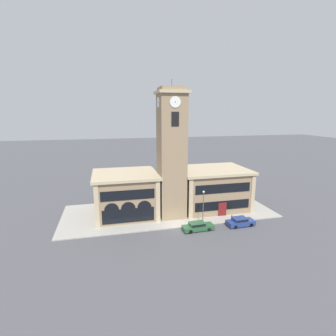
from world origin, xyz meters
TOP-DOWN VIEW (x-y plane):
  - ground_plane at (0.00, 0.00)m, footprint 300.00×300.00m
  - sidewalk_kerb at (0.00, 7.24)m, footprint 37.46×14.49m
  - clock_tower at (-0.00, 5.01)m, footprint 5.02×5.02m
  - town_hall_left_wing at (-7.64, 7.64)m, footprint 11.05×10.33m
  - town_hall_right_wing at (8.59, 7.64)m, footprint 12.97×10.33m
  - parked_car_near at (2.54, -1.44)m, footprint 4.95×1.93m
  - parked_car_mid at (9.77, -1.44)m, footprint 4.58×2.07m
  - street_lamp at (4.10, 0.45)m, footprint 0.36×0.36m
  - bollard at (9.11, 0.20)m, footprint 0.18×0.18m

SIDE VIEW (x-z plane):
  - ground_plane at x=0.00m, z-range 0.00..0.00m
  - sidewalk_kerb at x=0.00m, z-range 0.00..0.15m
  - bollard at x=9.11m, z-range 0.14..1.20m
  - parked_car_near at x=2.54m, z-range 0.03..1.35m
  - parked_car_mid at x=9.77m, z-range 0.03..1.41m
  - town_hall_right_wing at x=8.59m, z-range 0.03..7.57m
  - street_lamp at x=4.10m, z-range 1.04..6.59m
  - town_hall_left_wing at x=-7.64m, z-range 0.03..7.61m
  - clock_tower at x=0.00m, z-range -0.56..22.45m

